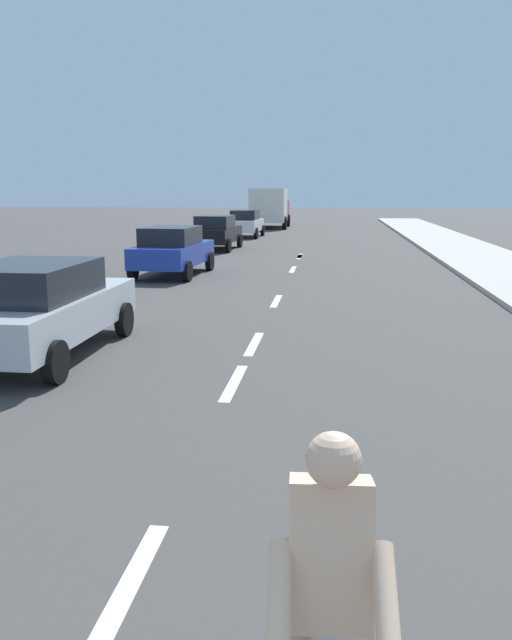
% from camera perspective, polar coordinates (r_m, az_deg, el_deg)
% --- Properties ---
extents(ground_plane, '(160.00, 160.00, 0.00)m').
position_cam_1_polar(ground_plane, '(19.10, 2.61, 3.21)').
color(ground_plane, '#423F3D').
extents(lane_stripe_1, '(0.16, 1.80, 0.01)m').
position_cam_1_polar(lane_stripe_1, '(4.92, -11.48, -22.46)').
color(lane_stripe_1, white).
rests_on(lane_stripe_1, ground).
extents(lane_stripe_2, '(0.16, 1.80, 0.01)m').
position_cam_1_polar(lane_stripe_2, '(9.35, -1.95, -5.53)').
color(lane_stripe_2, white).
rests_on(lane_stripe_2, ground).
extents(lane_stripe_3, '(0.16, 1.80, 0.01)m').
position_cam_1_polar(lane_stripe_3, '(11.65, -0.16, -2.10)').
color(lane_stripe_3, white).
rests_on(lane_stripe_3, ground).
extents(lane_stripe_4, '(0.16, 1.80, 0.01)m').
position_cam_1_polar(lane_stripe_4, '(16.09, 1.81, 1.68)').
color(lane_stripe_4, white).
rests_on(lane_stripe_4, ground).
extents(lane_stripe_5, '(0.16, 1.80, 0.01)m').
position_cam_1_polar(lane_stripe_5, '(22.55, 3.27, 4.48)').
color(lane_stripe_5, white).
rests_on(lane_stripe_5, ground).
extents(lane_stripe_6, '(0.16, 1.80, 0.01)m').
position_cam_1_polar(lane_stripe_6, '(26.87, 3.85, 5.60)').
color(lane_stripe_6, white).
rests_on(lane_stripe_6, ground).
extents(lane_stripe_7, '(0.16, 1.80, 0.01)m').
position_cam_1_polar(lane_stripe_7, '(27.23, 3.89, 5.67)').
color(lane_stripe_7, white).
rests_on(lane_stripe_7, ground).
extents(parked_car_silver, '(2.11, 4.57, 1.57)m').
position_cam_1_polar(parked_car_silver, '(11.26, -18.87, 1.16)').
color(parked_car_silver, '#B7BABF').
rests_on(parked_car_silver, ground).
extents(parked_car_blue, '(2.09, 4.19, 1.57)m').
position_cam_1_polar(parked_car_blue, '(21.06, -7.37, 6.19)').
color(parked_car_blue, '#1E389E').
rests_on(parked_car_blue, ground).
extents(parked_car_black, '(2.01, 4.09, 1.57)m').
position_cam_1_polar(parked_car_black, '(29.97, -3.56, 7.80)').
color(parked_car_black, black).
rests_on(parked_car_black, ground).
extents(parked_car_white, '(1.90, 3.89, 1.57)m').
position_cam_1_polar(parked_car_white, '(37.87, -0.93, 8.57)').
color(parked_car_white, white).
rests_on(parked_car_white, ground).
extents(delivery_truck, '(2.72, 6.26, 2.80)m').
position_cam_1_polar(delivery_truck, '(47.20, 1.23, 9.95)').
color(delivery_truck, maroon).
rests_on(delivery_truck, ground).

